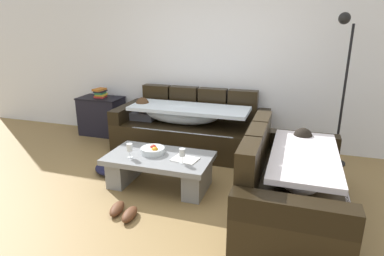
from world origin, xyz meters
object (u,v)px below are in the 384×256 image
couch_along_wall (189,128)px  pair_of_shoes (123,211)px  floor_lamp (341,82)px  fruit_bowl (153,150)px  crumpled_garment (108,168)px  coffee_table (160,167)px  open_magazine (185,159)px  wine_glass_near_left (130,148)px  couch_near_window (291,186)px  wine_glass_near_right (182,153)px  book_stack_on_cabinet (100,93)px  side_cabinet (102,116)px

couch_along_wall → pair_of_shoes: couch_along_wall is taller
floor_lamp → pair_of_shoes: (-2.04, -1.98, -1.07)m
fruit_bowl → crumpled_garment: bearing=173.0°
coffee_table → open_magazine: open_magazine is taller
couch_along_wall → fruit_bowl: 1.18m
coffee_table → wine_glass_near_left: bearing=-152.3°
pair_of_shoes → floor_lamp: bearing=44.1°
couch_near_window → fruit_bowl: couch_near_window is taller
couch_along_wall → wine_glass_near_right: 1.39m
wine_glass_near_left → book_stack_on_cabinet: (-1.39, 1.60, 0.22)m
wine_glass_near_right → book_stack_on_cabinet: bearing=142.0°
fruit_bowl → open_magazine: bearing=-8.4°
wine_glass_near_left → couch_along_wall: bearing=79.9°
wine_glass_near_left → fruit_bowl: bearing=44.9°
couch_along_wall → couch_near_window: same height
couch_near_window → pair_of_shoes: couch_near_window is taller
side_cabinet → crumpled_garment: bearing=-55.3°
wine_glass_near_left → wine_glass_near_right: (0.61, 0.04, 0.00)m
book_stack_on_cabinet → open_magazine: bearing=-36.3°
couch_near_window → side_cabinet: 3.55m
fruit_bowl → open_magazine: size_ratio=1.00×
wine_glass_near_left → book_stack_on_cabinet: bearing=130.9°
coffee_table → floor_lamp: floor_lamp is taller
fruit_bowl → crumpled_garment: size_ratio=0.70×
coffee_table → book_stack_on_cabinet: size_ratio=5.20×
open_magazine → book_stack_on_cabinet: bearing=152.3°
open_magazine → pair_of_shoes: size_ratio=0.84×
crumpled_garment → pair_of_shoes: bearing=-50.7°
couch_near_window → wine_glass_near_right: 1.16m
couch_near_window → coffee_table: size_ratio=1.47×
floor_lamp → fruit_bowl: bearing=-148.6°
open_magazine → crumpled_garment: 1.14m
pair_of_shoes → fruit_bowl: bearing=89.8°
couch_along_wall → wine_glass_near_right: bearing=-74.6°
wine_glass_near_right → open_magazine: 0.15m
fruit_bowl → floor_lamp: size_ratio=0.14×
fruit_bowl → wine_glass_near_right: 0.45m
wine_glass_near_left → side_cabinet: side_cabinet is taller
book_stack_on_cabinet → floor_lamp: size_ratio=0.12×
couch_along_wall → pair_of_shoes: 1.94m
couch_along_wall → wine_glass_near_left: size_ratio=13.31×
wine_glass_near_left → book_stack_on_cabinet: 2.13m
wine_glass_near_right → side_cabinet: side_cabinet is taller
coffee_table → book_stack_on_cabinet: bearing=139.2°
couch_near_window → fruit_bowl: bearing=81.4°
wine_glass_near_left → floor_lamp: size_ratio=0.09×
floor_lamp → crumpled_garment: 3.14m
side_cabinet → floor_lamp: size_ratio=0.37×
couch_near_window → couch_along_wall: bearing=46.9°
couch_along_wall → crumpled_garment: (-0.72, -1.09, -0.27)m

